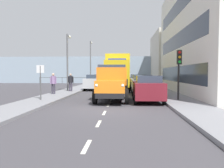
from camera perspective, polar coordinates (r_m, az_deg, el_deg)
name	(u,v)px	position (r m, az deg, el deg)	size (l,w,h in m)	color
ground_plane	(114,94)	(20.08, 0.55, -2.61)	(80.00, 80.00, 0.00)	#423F44
sidewalk_left	(166,94)	(20.36, 13.44, -2.40)	(2.30, 38.27, 0.15)	gray
sidewalk_right	(64,93)	(20.80, -12.06, -2.28)	(2.30, 38.27, 0.15)	gray
road_centreline_markings	(114,95)	(19.67, 0.50, -2.71)	(0.12, 34.49, 0.01)	silver
building_far_block	(180,59)	(38.65, 16.83, 6.02)	(8.43, 10.91, 8.30)	beige
sea_horizon	(120,70)	(42.12, 2.05, 3.61)	(80.00, 0.80, 5.00)	#8C9EAD
seawall_railing	(120,79)	(38.52, 1.92, 1.33)	(28.08, 0.08, 1.20)	#4C5156
truck_vintage_orange	(112,84)	(14.92, 0.01, 0.06)	(2.17, 5.64, 2.43)	black
lorry_cargo_yellow	(118,71)	(24.69, 1.55, 3.22)	(2.58, 8.20, 3.87)	gold
car_maroon_kerbside_near	(148,88)	(14.73, 9.06, -1.11)	(1.88, 3.97, 1.72)	maroon
car_grey_kerbside_1	(142,85)	(19.58, 7.65, -0.15)	(1.85, 4.20, 1.72)	slate
car_white_kerbside_2	(138,82)	(25.07, 6.72, 0.50)	(1.82, 4.38, 1.72)	white
car_black_kerbside_3	(136,80)	(30.84, 6.10, 0.92)	(1.87, 4.10, 1.72)	black
car_silver_oppositeside_0	(95,82)	(25.24, -4.43, 0.53)	(1.94, 4.60, 1.72)	#B7BABF
car_teal_oppositeside_1	(101,80)	(31.73, -2.82, 0.99)	(1.98, 4.59, 1.72)	#1E6670
pedestrian_in_dark_coat	(53,82)	(19.36, -14.67, 0.56)	(0.53, 0.34, 1.73)	#383342
pedestrian_couple_b	(71,81)	(21.92, -10.46, 0.80)	(0.53, 0.34, 1.70)	#383342
traffic_light_near	(179,64)	(15.06, 16.64, 4.90)	(0.28, 0.41, 3.20)	black
lamp_post_promenade	(68,56)	(22.97, -11.15, 6.86)	(0.32, 1.14, 5.60)	#59595B
lamp_post_far	(91,59)	(35.21, -5.43, 6.41)	(0.32, 1.14, 6.70)	#59595B
street_sign	(40,76)	(15.22, -17.68, 1.88)	(0.50, 0.07, 2.25)	#4C4C4C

